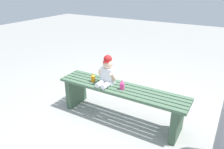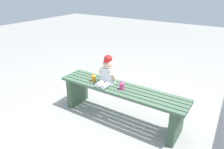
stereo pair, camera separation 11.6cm
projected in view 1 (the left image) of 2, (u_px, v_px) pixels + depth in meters
ground_plane at (120, 118)px, 3.00m from camera, size 16.00×16.00×0.00m
park_bench at (121, 98)px, 2.87m from camera, size 1.78×0.38×0.47m
child_figure at (107, 72)px, 2.85m from camera, size 0.23×0.27×0.40m
sippy_cup_left at (93, 78)px, 2.96m from camera, size 0.06×0.06×0.12m
sippy_cup_right at (122, 85)px, 2.75m from camera, size 0.06×0.06×0.12m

